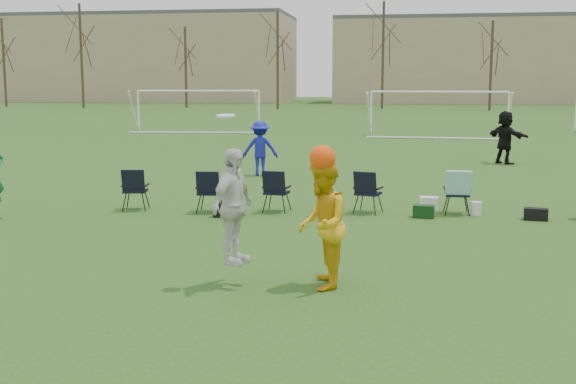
% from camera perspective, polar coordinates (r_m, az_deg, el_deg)
% --- Properties ---
extents(ground, '(260.00, 260.00, 0.00)m').
position_cam_1_polar(ground, '(8.80, -4.46, -11.02)').
color(ground, '#2A4E18').
rests_on(ground, ground).
extents(fielder_blue, '(1.23, 0.86, 1.73)m').
position_cam_1_polar(fielder_blue, '(22.87, -2.22, 3.47)').
color(fielder_blue, '#161BA9').
rests_on(fielder_blue, ground).
extents(fielder_black, '(1.55, 1.75, 1.92)m').
position_cam_1_polar(fielder_black, '(27.29, 16.78, 4.16)').
color(fielder_black, black).
rests_on(fielder_black, ground).
extents(center_contest, '(2.02, 1.15, 2.51)m').
position_cam_1_polar(center_contest, '(10.36, 0.18, -1.93)').
color(center_contest, silver).
rests_on(center_contest, ground).
extents(sideline_setup, '(10.99, 1.81, 1.69)m').
position_cam_1_polar(sideline_setup, '(16.34, 6.68, 0.02)').
color(sideline_setup, '#103C22').
rests_on(sideline_setup, ground).
extents(goal_left, '(7.39, 0.76, 2.46)m').
position_cam_1_polar(goal_left, '(43.72, -7.12, 7.31)').
color(goal_left, white).
rests_on(goal_left, ground).
extents(goal_mid, '(7.40, 0.63, 2.46)m').
position_cam_1_polar(goal_mid, '(40.12, 11.83, 7.07)').
color(goal_mid, white).
rests_on(goal_mid, ground).
extents(tree_line, '(110.28, 3.28, 11.40)m').
position_cam_1_polar(tree_line, '(77.95, 7.65, 10.23)').
color(tree_line, '#382B21').
rests_on(tree_line, ground).
extents(building_row, '(126.00, 16.00, 13.00)m').
position_cam_1_polar(building_row, '(104.21, 11.59, 10.24)').
color(building_row, tan).
rests_on(building_row, ground).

